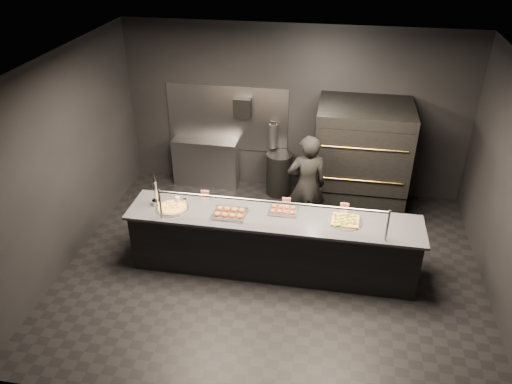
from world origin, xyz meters
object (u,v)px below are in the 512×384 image
square_pizza (345,221)px  slider_tray_a (230,213)px  prep_shelf (206,162)px  slider_tray_b (283,210)px  worker (306,186)px  beer_tap (156,196)px  round_pizza (172,208)px  trash_bin (279,174)px  fire_extinguisher (273,136)px  towel_dispenser (242,108)px  pizza_oven (361,159)px  service_counter (272,243)px

square_pizza → slider_tray_a: bearing=-176.4°
prep_shelf → slider_tray_a: size_ratio=2.37×
slider_tray_b → worker: 0.95m
slider_tray_b → beer_tap: bearing=-175.8°
prep_shelf → round_pizza: (0.17, -2.37, 0.49)m
slider_tray_b → trash_bin: (-0.32, 2.07, -0.55)m
trash_bin → worker: (0.57, -1.15, 0.45)m
slider_tray_a → square_pizza: 1.59m
fire_extinguisher → worker: 1.53m
fire_extinguisher → prep_shelf: bearing=-176.3°
beer_tap → square_pizza: size_ratio=1.12×
towel_dispenser → round_pizza: 2.57m
pizza_oven → slider_tray_a: size_ratio=3.77×
service_counter → prep_shelf: bearing=124.6°
service_counter → towel_dispenser: 2.78m
trash_bin → slider_tray_a: bearing=-100.0°
prep_shelf → slider_tray_b: size_ratio=2.91×
pizza_oven → slider_tray_a: (-1.80, -1.96, -0.02)m
beer_tap → round_pizza: (0.25, -0.07, -0.13)m
slider_tray_a → slider_tray_b: (0.72, 0.21, -0.00)m
service_counter → fire_extinguisher: (-0.35, 2.40, 0.60)m
pizza_oven → trash_bin: pizza_oven is taller
pizza_oven → square_pizza: pizza_oven is taller
slider_tray_a → beer_tap: bearing=175.8°
slider_tray_a → worker: worker is taller
worker → prep_shelf: bearing=-49.1°
prep_shelf → towel_dispenser: 1.31m
trash_bin → service_counter: bearing=-84.9°
slider_tray_a → slider_tray_b: size_ratio=1.23×
slider_tray_b → pizza_oven: bearing=58.3°
fire_extinguisher → worker: size_ratio=0.30×
trash_bin → towel_dispenser: bearing=166.3°
prep_shelf → fire_extinguisher: fire_extinguisher is taller
square_pizza → round_pizza: bearing=-177.9°
trash_bin → worker: bearing=-63.6°
prep_shelf → square_pizza: (2.59, -2.28, 0.49)m
towel_dispenser → worker: size_ratio=0.21×
fire_extinguisher → towel_dispenser: bearing=-179.0°
fire_extinguisher → trash_bin: bearing=-50.2°
prep_shelf → square_pizza: bearing=-41.4°
service_counter → worker: bearing=70.7°
fire_extinguisher → round_pizza: size_ratio=1.07×
towel_dispenser → prep_shelf: bearing=-174.3°
towel_dispenser → slider_tray_b: towel_dispenser is taller
prep_shelf → slider_tray_a: 2.63m
fire_extinguisher → pizza_oven: bearing=-17.9°
towel_dispenser → square_pizza: 3.08m
service_counter → trash_bin: 2.23m
towel_dispenser → slider_tray_b: 2.53m
fire_extinguisher → trash_bin: fire_extinguisher is taller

